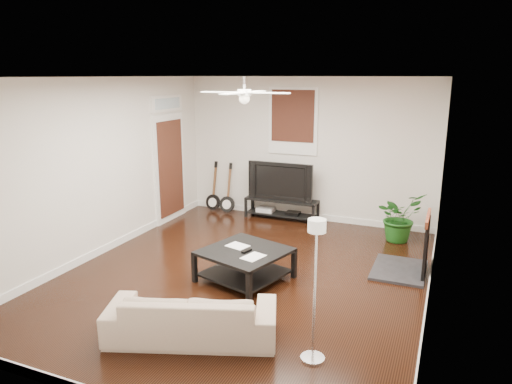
% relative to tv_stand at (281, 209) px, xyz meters
% --- Properties ---
extents(room, '(5.01, 6.01, 2.81)m').
position_rel_tv_stand_xyz_m(room, '(0.44, -2.78, 1.19)').
color(room, black).
rests_on(room, ground).
extents(brick_accent, '(0.02, 2.20, 2.80)m').
position_rel_tv_stand_xyz_m(brick_accent, '(2.93, -1.78, 1.19)').
color(brick_accent, '#AB5B37').
rests_on(brick_accent, floor).
extents(fireplace, '(0.80, 1.10, 0.92)m').
position_rel_tv_stand_xyz_m(fireplace, '(2.64, -1.78, 0.25)').
color(fireplace, black).
rests_on(fireplace, floor).
extents(window_back, '(1.00, 0.06, 1.30)m').
position_rel_tv_stand_xyz_m(window_back, '(0.14, 0.19, 1.74)').
color(window_back, black).
rests_on(window_back, wall_back).
extents(door_left, '(0.08, 1.00, 2.50)m').
position_rel_tv_stand_xyz_m(door_left, '(-2.02, -0.88, 1.04)').
color(door_left, white).
rests_on(door_left, wall_left).
extents(tv_stand, '(1.47, 0.39, 0.41)m').
position_rel_tv_stand_xyz_m(tv_stand, '(0.00, 0.00, 0.00)').
color(tv_stand, black).
rests_on(tv_stand, floor).
extents(tv, '(1.32, 0.17, 0.76)m').
position_rel_tv_stand_xyz_m(tv, '(0.00, 0.02, 0.59)').
color(tv, black).
rests_on(tv, tv_stand).
extents(coffee_table, '(1.32, 1.32, 0.45)m').
position_rel_tv_stand_xyz_m(coffee_table, '(0.50, -2.93, 0.02)').
color(coffee_table, black).
rests_on(coffee_table, floor).
extents(sofa, '(1.98, 1.31, 0.54)m').
position_rel_tv_stand_xyz_m(sofa, '(0.58, -4.52, 0.06)').
color(sofa, '#C9B497').
rests_on(sofa, floor).
extents(floor_lamp, '(0.32, 0.32, 1.51)m').
position_rel_tv_stand_xyz_m(floor_lamp, '(1.93, -4.42, 0.55)').
color(floor_lamp, silver).
rests_on(floor_lamp, floor).
extents(potted_plant, '(1.01, 1.03, 0.87)m').
position_rel_tv_stand_xyz_m(potted_plant, '(2.32, -0.41, 0.23)').
color(potted_plant, '#195418').
rests_on(potted_plant, floor).
extents(guitar_left, '(0.34, 0.25, 1.06)m').
position_rel_tv_stand_xyz_m(guitar_left, '(-1.54, -0.03, 0.32)').
color(guitar_left, black).
rests_on(guitar_left, floor).
extents(guitar_right, '(0.34, 0.25, 1.06)m').
position_rel_tv_stand_xyz_m(guitar_right, '(-1.19, -0.06, 0.32)').
color(guitar_right, black).
rests_on(guitar_right, floor).
extents(ceiling_fan, '(1.24, 1.24, 0.32)m').
position_rel_tv_stand_xyz_m(ceiling_fan, '(0.44, -2.78, 2.39)').
color(ceiling_fan, white).
rests_on(ceiling_fan, ceiling).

